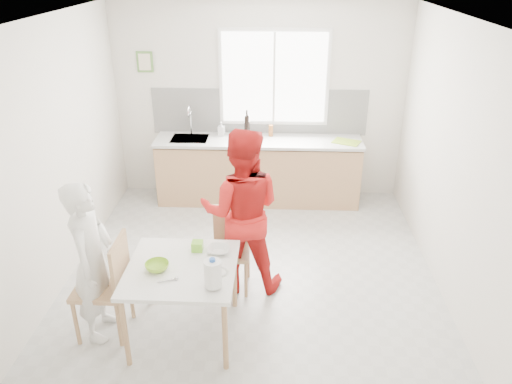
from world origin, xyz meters
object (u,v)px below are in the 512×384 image
chair_far (231,244)px  person_white (93,262)px  wine_bottle_a (247,127)px  dining_table (182,274)px  person_red (242,211)px  chair_left (108,283)px  bowl_green (157,266)px  bowl_white (219,250)px  milk_jug (213,273)px  wine_bottle_b (247,126)px

chair_far → person_white: bearing=-144.3°
chair_far → wine_bottle_a: wine_bottle_a is taller
person_white → wine_bottle_a: person_white is taller
person_white → wine_bottle_a: bearing=-21.9°
dining_table → chair_far: size_ratio=1.10×
person_red → wine_bottle_a: (-0.07, 2.10, 0.21)m
chair_left → person_red: size_ratio=0.56×
wine_bottle_a → bowl_green: bearing=-101.6°
bowl_white → milk_jug: bearing=-87.9°
person_red → person_white: bearing=32.7°
person_white → person_red: (1.26, 0.80, 0.11)m
chair_left → bowl_green: size_ratio=4.74×
bowl_green → chair_left: bearing=173.5°
chair_far → person_red: size_ratio=0.50×
chair_left → bowl_white: chair_left is taller
dining_table → person_white: 0.79m
milk_jug → chair_left: bearing=164.3°
bowl_white → person_white: bearing=-167.5°
bowl_white → milk_jug: size_ratio=0.79×
person_red → bowl_white: person_red is taller
chair_left → bowl_white: size_ratio=4.81×
person_white → wine_bottle_b: (1.20, 2.94, 0.30)m
dining_table → bowl_green: bowl_green is taller
dining_table → person_white: person_white is taller
wine_bottle_a → wine_bottle_b: 0.04m
chair_far → wine_bottle_b: wine_bottle_b is taller
dining_table → wine_bottle_a: 2.96m
wine_bottle_b → chair_far: bearing=-91.4°
chair_left → person_red: bearing=125.1°
person_white → milk_jug: (1.11, -0.29, 0.11)m
person_red → bowl_white: size_ratio=8.53×
chair_left → wine_bottle_b: size_ratio=3.29×
person_red → wine_bottle_a: bearing=-87.6°
chair_far → wine_bottle_b: (0.05, 2.13, 0.59)m
milk_jug → wine_bottle_a: bearing=89.0°
bowl_green → bowl_white: (0.50, 0.30, -0.01)m
person_white → chair_left: bearing=-90.0°
wine_bottle_b → person_red: bearing=-88.2°
chair_left → person_white: bearing=-90.0°
dining_table → bowl_green: 0.23m
dining_table → wine_bottle_a: bearing=82.1°
dining_table → wine_bottle_a: (0.40, 2.90, 0.42)m
dining_table → milk_jug: milk_jug is taller
chair_far → chair_left: bearing=-141.5°
person_white → wine_bottle_b: size_ratio=5.10×
person_white → bowl_green: person_white is taller
bowl_green → wine_bottle_a: size_ratio=0.65×
bowl_green → wine_bottle_b: wine_bottle_b is taller
bowl_green → chair_far: bearing=57.1°
milk_jug → wine_bottle_b: 3.23m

